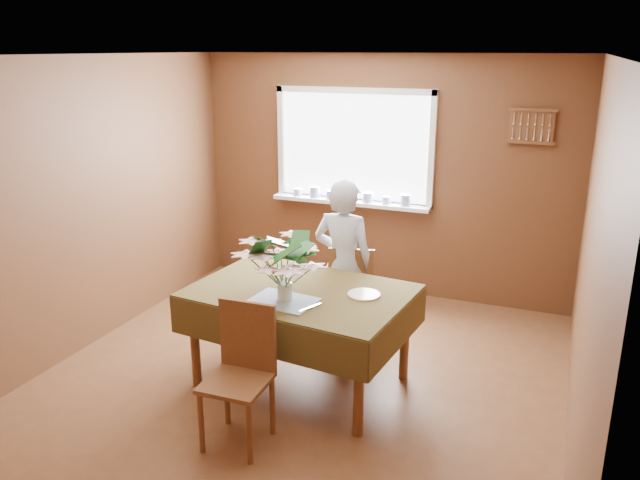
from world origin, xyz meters
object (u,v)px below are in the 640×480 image
at_px(chair_far, 352,290).
at_px(chair_near, 242,368).
at_px(dining_table, 301,301).
at_px(flower_bouquet, 284,261).
at_px(seated_woman, 344,265).

height_order(chair_far, chair_near, chair_near).
height_order(dining_table, chair_far, chair_far).
bearing_deg(dining_table, chair_near, -89.40).
bearing_deg(flower_bouquet, dining_table, 84.92).
distance_m(chair_far, flower_bouquet, 1.22).
height_order(chair_near, flower_bouquet, flower_bouquet).
height_order(dining_table, chair_near, chair_near).
bearing_deg(chair_near, seated_woman, 82.47).
relative_size(chair_near, flower_bouquet, 1.74).
height_order(chair_near, seated_woman, seated_woman).
height_order(chair_far, seated_woman, seated_woman).
relative_size(chair_far, seated_woman, 0.61).
xyz_separation_m(seated_woman, flower_bouquet, (-0.10, -0.98, 0.34)).
relative_size(chair_far, flower_bouquet, 1.68).
relative_size(dining_table, flower_bouquet, 3.17).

